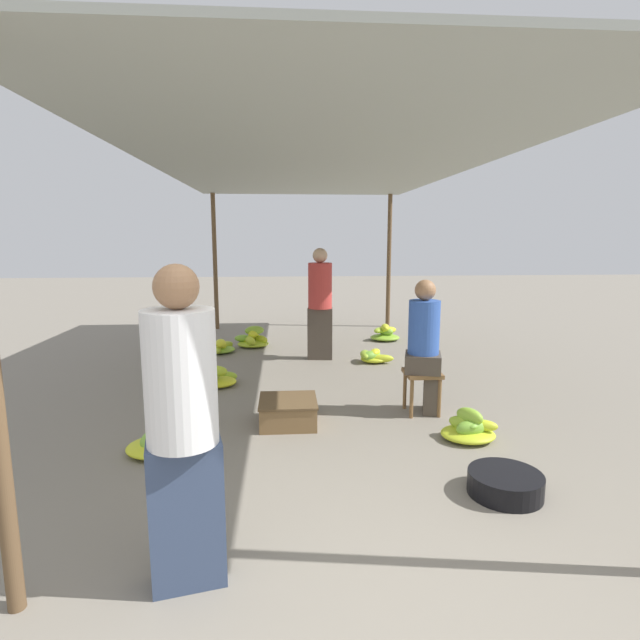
{
  "coord_description": "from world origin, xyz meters",
  "views": [
    {
      "loc": [
        -0.37,
        -1.89,
        1.73
      ],
      "look_at": [
        0.0,
        3.16,
        0.88
      ],
      "focal_mm": 28.0,
      "sensor_mm": 36.0,
      "label": 1
    }
  ],
  "objects_px": {
    "stool": "(422,380)",
    "vendor_seated": "(425,345)",
    "banana_pile_left_0": "(160,443)",
    "banana_pile_right_2": "(373,357)",
    "basin_black": "(505,484)",
    "banana_pile_right_0": "(385,334)",
    "banana_pile_left_1": "(216,378)",
    "banana_pile_left_2": "(220,347)",
    "banana_pile_left_3": "(252,340)",
    "banana_pile_right_1": "(470,428)",
    "crate_near": "(288,412)",
    "vendor_foreground": "(183,425)",
    "shopper_walking_mid": "(320,302)"
  },
  "relations": [
    {
      "from": "banana_pile_left_0",
      "to": "banana_pile_right_0",
      "type": "bearing_deg",
      "value": 57.27
    },
    {
      "from": "banana_pile_right_2",
      "to": "banana_pile_left_0",
      "type": "bearing_deg",
      "value": -129.31
    },
    {
      "from": "banana_pile_right_1",
      "to": "shopper_walking_mid",
      "type": "relative_size",
      "value": 0.31
    },
    {
      "from": "vendor_seated",
      "to": "banana_pile_left_3",
      "type": "height_order",
      "value": "vendor_seated"
    },
    {
      "from": "banana_pile_right_0",
      "to": "shopper_walking_mid",
      "type": "bearing_deg",
      "value": -134.84
    },
    {
      "from": "vendor_foreground",
      "to": "crate_near",
      "type": "relative_size",
      "value": 3.01
    },
    {
      "from": "banana_pile_left_0",
      "to": "banana_pile_left_2",
      "type": "relative_size",
      "value": 0.91
    },
    {
      "from": "banana_pile_right_1",
      "to": "crate_near",
      "type": "xyz_separation_m",
      "value": [
        -1.56,
        0.46,
        0.02
      ]
    },
    {
      "from": "basin_black",
      "to": "banana_pile_left_3",
      "type": "distance_m",
      "value": 5.14
    },
    {
      "from": "banana_pile_left_2",
      "to": "banana_pile_left_3",
      "type": "bearing_deg",
      "value": 38.3
    },
    {
      "from": "stool",
      "to": "vendor_seated",
      "type": "relative_size",
      "value": 0.32
    },
    {
      "from": "banana_pile_left_1",
      "to": "crate_near",
      "type": "relative_size",
      "value": 0.86
    },
    {
      "from": "banana_pile_right_0",
      "to": "basin_black",
      "type": "bearing_deg",
      "value": -92.4
    },
    {
      "from": "banana_pile_left_3",
      "to": "basin_black",
      "type": "bearing_deg",
      "value": -67.31
    },
    {
      "from": "banana_pile_right_0",
      "to": "vendor_seated",
      "type": "bearing_deg",
      "value": -95.36
    },
    {
      "from": "banana_pile_left_2",
      "to": "stool",
      "type": "bearing_deg",
      "value": -50.22
    },
    {
      "from": "banana_pile_left_1",
      "to": "crate_near",
      "type": "xyz_separation_m",
      "value": [
        0.83,
        -1.27,
        0.03
      ]
    },
    {
      "from": "stool",
      "to": "basin_black",
      "type": "height_order",
      "value": "stool"
    },
    {
      "from": "banana_pile_right_1",
      "to": "crate_near",
      "type": "bearing_deg",
      "value": 163.45
    },
    {
      "from": "vendor_seated",
      "to": "banana_pile_right_2",
      "type": "xyz_separation_m",
      "value": [
        -0.14,
        2.0,
        -0.61
      ]
    },
    {
      "from": "basin_black",
      "to": "banana_pile_right_0",
      "type": "distance_m",
      "value": 5.09
    },
    {
      "from": "vendor_foreground",
      "to": "vendor_seated",
      "type": "xyz_separation_m",
      "value": [
        1.86,
        2.34,
        -0.14
      ]
    },
    {
      "from": "banana_pile_left_1",
      "to": "banana_pile_right_2",
      "type": "height_order",
      "value": "banana_pile_left_1"
    },
    {
      "from": "stool",
      "to": "banana_pile_right_1",
      "type": "distance_m",
      "value": 0.75
    },
    {
      "from": "vendor_seated",
      "to": "banana_pile_right_2",
      "type": "height_order",
      "value": "vendor_seated"
    },
    {
      "from": "vendor_foreground",
      "to": "banana_pile_left_2",
      "type": "xyz_separation_m",
      "value": [
        -0.47,
        5.11,
        -0.75
      ]
    },
    {
      "from": "vendor_seated",
      "to": "banana_pile_left_1",
      "type": "height_order",
      "value": "vendor_seated"
    },
    {
      "from": "banana_pile_right_0",
      "to": "stool",
      "type": "bearing_deg",
      "value": -95.66
    },
    {
      "from": "banana_pile_left_2",
      "to": "banana_pile_right_0",
      "type": "distance_m",
      "value": 2.75
    },
    {
      "from": "stool",
      "to": "crate_near",
      "type": "distance_m",
      "value": 1.35
    },
    {
      "from": "banana_pile_left_0",
      "to": "banana_pile_right_2",
      "type": "bearing_deg",
      "value": 50.69
    },
    {
      "from": "vendor_seated",
      "to": "basin_black",
      "type": "distance_m",
      "value": 1.73
    },
    {
      "from": "banana_pile_left_0",
      "to": "banana_pile_right_2",
      "type": "relative_size",
      "value": 1.16
    },
    {
      "from": "banana_pile_left_2",
      "to": "banana_pile_left_3",
      "type": "xyz_separation_m",
      "value": [
        0.46,
        0.36,
        0.03
      ]
    },
    {
      "from": "vendor_foreground",
      "to": "banana_pile_right_2",
      "type": "height_order",
      "value": "vendor_foreground"
    },
    {
      "from": "banana_pile_left_1",
      "to": "banana_pile_right_0",
      "type": "height_order",
      "value": "banana_pile_right_0"
    },
    {
      "from": "stool",
      "to": "banana_pile_left_0",
      "type": "xyz_separation_m",
      "value": [
        -2.37,
        -0.74,
        -0.27
      ]
    },
    {
      "from": "vendor_foreground",
      "to": "stool",
      "type": "distance_m",
      "value": 3.01
    },
    {
      "from": "basin_black",
      "to": "crate_near",
      "type": "distance_m",
      "value": 2.02
    },
    {
      "from": "stool",
      "to": "banana_pile_right_1",
      "type": "xyz_separation_m",
      "value": [
        0.24,
        -0.67,
        -0.24
      ]
    },
    {
      "from": "banana_pile_left_2",
      "to": "banana_pile_left_3",
      "type": "height_order",
      "value": "banana_pile_left_3"
    },
    {
      "from": "stool",
      "to": "crate_near",
      "type": "height_order",
      "value": "stool"
    },
    {
      "from": "basin_black",
      "to": "banana_pile_right_2",
      "type": "height_order",
      "value": "banana_pile_right_2"
    },
    {
      "from": "vendor_foreground",
      "to": "banana_pile_right_1",
      "type": "distance_m",
      "value": 2.76
    },
    {
      "from": "vendor_foreground",
      "to": "banana_pile_right_2",
      "type": "relative_size",
      "value": 3.42
    },
    {
      "from": "vendor_seated",
      "to": "banana_pile_right_0",
      "type": "bearing_deg",
      "value": 84.64
    },
    {
      "from": "vendor_foreground",
      "to": "banana_pile_right_2",
      "type": "bearing_deg",
      "value": 68.39
    },
    {
      "from": "banana_pile_left_0",
      "to": "banana_pile_right_1",
      "type": "height_order",
      "value": "banana_pile_right_1"
    },
    {
      "from": "banana_pile_right_2",
      "to": "banana_pile_right_0",
      "type": "bearing_deg",
      "value": 72.49
    },
    {
      "from": "banana_pile_left_3",
      "to": "banana_pile_right_2",
      "type": "relative_size",
      "value": 1.18
    }
  ]
}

